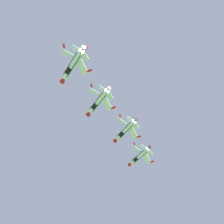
{
  "coord_description": "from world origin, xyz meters",
  "views": [
    {
      "loc": [
        -4.4,
        -6.68,
        1.7
      ],
      "look_at": [
        -24.83,
        106.26,
        77.68
      ],
      "focal_mm": 68.68,
      "sensor_mm": 36.0,
      "label": 1
    }
  ],
  "objects_px": {
    "fighter_jet_lead": "(139,156)",
    "fighter_jet_left_wing": "(125,130)",
    "fighter_jet_right_wing": "(98,102)",
    "fighter_jet_left_outer": "(73,65)"
  },
  "relations": [
    {
      "from": "fighter_jet_lead",
      "to": "fighter_jet_left_wing",
      "type": "relative_size",
      "value": 1.0
    },
    {
      "from": "fighter_jet_lead",
      "to": "fighter_jet_left_wing",
      "type": "distance_m",
      "value": 19.78
    },
    {
      "from": "fighter_jet_left_wing",
      "to": "fighter_jet_right_wing",
      "type": "bearing_deg",
      "value": -142.13
    },
    {
      "from": "fighter_jet_lead",
      "to": "fighter_jet_left_outer",
      "type": "height_order",
      "value": "fighter_jet_lead"
    },
    {
      "from": "fighter_jet_right_wing",
      "to": "fighter_jet_left_outer",
      "type": "distance_m",
      "value": 19.82
    },
    {
      "from": "fighter_jet_right_wing",
      "to": "fighter_jet_left_outer",
      "type": "bearing_deg",
      "value": -134.54
    },
    {
      "from": "fighter_jet_left_wing",
      "to": "fighter_jet_left_outer",
      "type": "height_order",
      "value": "fighter_jet_left_wing"
    },
    {
      "from": "fighter_jet_left_outer",
      "to": "fighter_jet_left_wing",
      "type": "bearing_deg",
      "value": 41.69
    },
    {
      "from": "fighter_jet_lead",
      "to": "fighter_jet_right_wing",
      "type": "height_order",
      "value": "fighter_jet_lead"
    },
    {
      "from": "fighter_jet_left_wing",
      "to": "fighter_jet_lead",
      "type": "bearing_deg",
      "value": 47.3
    }
  ]
}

